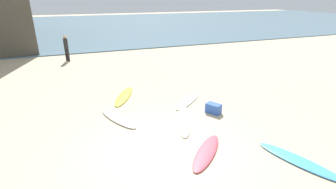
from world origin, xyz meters
TOP-DOWN VIEW (x-y plane):
  - ground_plane at (0.00, 0.00)m, footprint 120.00×120.00m
  - ocean_water at (0.00, 34.55)m, footprint 120.00×40.00m
  - surfboard_0 at (2.14, 2.98)m, footprint 1.93×1.74m
  - surfboard_1 at (-0.96, 2.38)m, footprint 1.27×2.09m
  - surfboard_2 at (-0.30, 4.50)m, footprint 1.48×2.31m
  - surfboard_3 at (3.19, -1.93)m, footprint 1.25×2.35m
  - surfboard_4 at (1.26, 1.41)m, footprint 1.42×2.49m
  - surfboard_5 at (1.03, -0.66)m, footprint 1.79×1.79m
  - beachgoer_near at (-2.56, 12.43)m, footprint 0.40×0.40m
  - beach_cooler at (2.60, 1.63)m, footprint 0.58×0.66m

SIDE VIEW (x-z plane):
  - ground_plane at x=0.00m, z-range 0.00..0.00m
  - surfboard_0 at x=2.14m, z-range 0.00..0.07m
  - surfboard_4 at x=1.26m, z-range 0.00..0.07m
  - surfboard_3 at x=3.19m, z-range 0.00..0.07m
  - surfboard_5 at x=1.03m, z-range 0.00..0.07m
  - surfboard_2 at x=-0.30m, z-range 0.00..0.08m
  - ocean_water at x=0.00m, z-range 0.00..0.08m
  - surfboard_1 at x=-0.96m, z-range 0.00..0.09m
  - beach_cooler at x=2.60m, z-range 0.00..0.38m
  - beachgoer_near at x=-2.56m, z-range 0.11..1.89m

